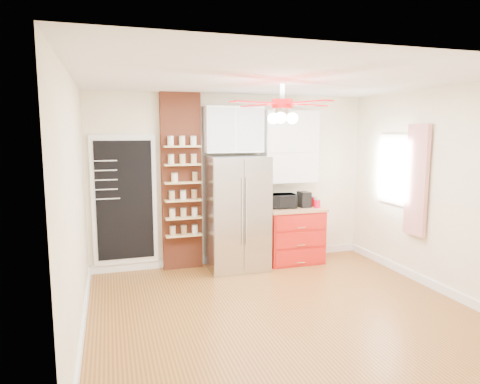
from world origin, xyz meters
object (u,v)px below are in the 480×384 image
object	(u,v)px
ceiling_fan	(282,104)
toaster_oven	(282,201)
red_cabinet	(293,235)
coffee_maker	(304,199)
canister_left	(317,204)
fridge	(237,213)
pantry_jar_oats	(175,178)

from	to	relation	value
ceiling_fan	toaster_oven	size ratio (longest dim) A/B	3.40
red_cabinet	toaster_oven	world-z (taller)	toaster_oven
ceiling_fan	coffee_maker	xyz separation A→B (m)	(1.11, 1.68, -1.40)
toaster_oven	canister_left	size ratio (longest dim) A/B	3.25
toaster_oven	ceiling_fan	bearing A→B (deg)	-108.88
fridge	toaster_oven	world-z (taller)	fridge
fridge	pantry_jar_oats	distance (m)	1.09
red_cabinet	canister_left	bearing A→B (deg)	-15.89
ceiling_fan	pantry_jar_oats	size ratio (longest dim) A/B	11.14
fridge	canister_left	bearing A→B (deg)	-2.37
fridge	toaster_oven	distance (m)	0.80
red_cabinet	canister_left	world-z (taller)	canister_left
fridge	pantry_jar_oats	xyz separation A→B (m)	(-0.93, 0.14, 0.56)
red_cabinet	pantry_jar_oats	bearing A→B (deg)	177.36
toaster_oven	coffee_maker	xyz separation A→B (m)	(0.38, -0.02, 0.01)
canister_left	pantry_jar_oats	size ratio (longest dim) A/B	1.01
canister_left	red_cabinet	bearing A→B (deg)	164.11
toaster_oven	pantry_jar_oats	size ratio (longest dim) A/B	3.28
fridge	canister_left	distance (m)	1.34
toaster_oven	pantry_jar_oats	xyz separation A→B (m)	(-1.71, 0.07, 0.42)
canister_left	coffee_maker	bearing A→B (deg)	149.49
ceiling_fan	toaster_oven	distance (m)	2.33
ceiling_fan	coffee_maker	distance (m)	2.45
fridge	coffee_maker	size ratio (longest dim) A/B	6.97
coffee_maker	ceiling_fan	bearing A→B (deg)	-124.06
ceiling_fan	pantry_jar_oats	world-z (taller)	ceiling_fan
fridge	ceiling_fan	bearing A→B (deg)	-88.24
red_cabinet	toaster_oven	xyz separation A→B (m)	(-0.19, 0.02, 0.56)
ceiling_fan	canister_left	bearing A→B (deg)	50.67
toaster_oven	coffee_maker	world-z (taller)	coffee_maker
red_cabinet	canister_left	size ratio (longest dim) A/B	7.41
fridge	red_cabinet	world-z (taller)	fridge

